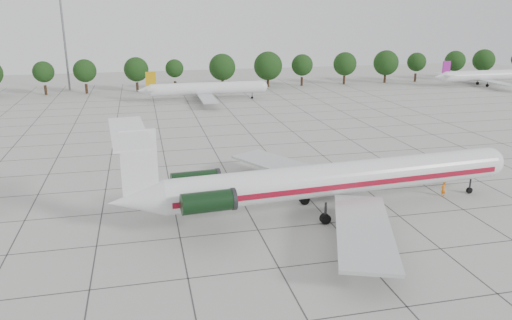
{
  "coord_description": "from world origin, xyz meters",
  "views": [
    {
      "loc": [
        -10.84,
        -53.8,
        22.06
      ],
      "look_at": [
        2.79,
        4.97,
        3.5
      ],
      "focal_mm": 35.0,
      "sensor_mm": 36.0,
      "label": 1
    }
  ],
  "objects_px": {
    "floodlight_mast": "(64,37)",
    "main_airliner": "(321,180)",
    "bg_airliner_e": "(486,76)",
    "bg_airliner_c": "(207,89)",
    "ground_crew": "(443,189)"
  },
  "relations": [
    {
      "from": "ground_crew",
      "to": "bg_airliner_c",
      "type": "xyz_separation_m",
      "value": [
        -19.28,
        70.9,
        1.96
      ]
    },
    {
      "from": "ground_crew",
      "to": "bg_airliner_e",
      "type": "relative_size",
      "value": 0.07
    },
    {
      "from": "bg_airliner_c",
      "to": "floodlight_mast",
      "type": "relative_size",
      "value": 1.11
    },
    {
      "from": "main_airliner",
      "to": "bg_airliner_e",
      "type": "xyz_separation_m",
      "value": [
        79.54,
        78.23,
        -0.96
      ]
    },
    {
      "from": "floodlight_mast",
      "to": "main_airliner",
      "type": "bearing_deg",
      "value": -68.74
    },
    {
      "from": "bg_airliner_c",
      "to": "bg_airliner_e",
      "type": "distance_m",
      "value": 82.68
    },
    {
      "from": "bg_airliner_c",
      "to": "bg_airliner_e",
      "type": "bearing_deg",
      "value": 4.07
    },
    {
      "from": "main_airliner",
      "to": "ground_crew",
      "type": "bearing_deg",
      "value": 0.68
    },
    {
      "from": "bg_airliner_c",
      "to": "floodlight_mast",
      "type": "bearing_deg",
      "value": 144.61
    },
    {
      "from": "bg_airliner_e",
      "to": "floodlight_mast",
      "type": "height_order",
      "value": "floodlight_mast"
    },
    {
      "from": "bg_airliner_e",
      "to": "bg_airliner_c",
      "type": "bearing_deg",
      "value": -175.93
    },
    {
      "from": "bg_airliner_e",
      "to": "floodlight_mast",
      "type": "relative_size",
      "value": 1.11
    },
    {
      "from": "main_airliner",
      "to": "bg_airliner_e",
      "type": "distance_m",
      "value": 111.57
    },
    {
      "from": "ground_crew",
      "to": "floodlight_mast",
      "type": "bearing_deg",
      "value": -78.83
    },
    {
      "from": "main_airliner",
      "to": "bg_airliner_e",
      "type": "bearing_deg",
      "value": 40.07
    }
  ]
}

